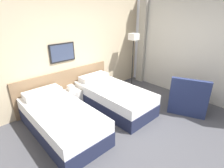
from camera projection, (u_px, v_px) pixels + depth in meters
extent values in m
plane|color=#47474C|center=(137.00, 132.00, 3.52)|extent=(16.00, 16.00, 0.00)
cube|color=#C6B28E|center=(75.00, 49.00, 4.42)|extent=(10.00, 0.06, 2.70)
cube|color=#846647|center=(66.00, 87.00, 4.50)|extent=(2.55, 0.04, 0.88)
cube|color=black|center=(62.00, 53.00, 4.15)|extent=(0.64, 0.03, 0.44)
cube|color=#333D56|center=(63.00, 53.00, 4.14)|extent=(0.58, 0.01, 0.38)
cube|color=white|center=(207.00, 50.00, 4.34)|extent=(0.06, 4.59, 2.70)
cube|color=beige|center=(206.00, 51.00, 4.32)|extent=(0.03, 4.22, 2.64)
cube|color=#A8A393|center=(142.00, 42.00, 5.58)|extent=(0.10, 0.24, 2.64)
cube|color=#1E233D|center=(62.00, 125.00, 3.47)|extent=(0.98, 2.02, 0.30)
cube|color=white|center=(61.00, 114.00, 3.36)|extent=(0.97, 2.00, 0.23)
cube|color=white|center=(43.00, 93.00, 3.82)|extent=(0.78, 0.34, 0.13)
cube|color=#1E233D|center=(114.00, 102.00, 4.36)|extent=(0.98, 2.02, 0.30)
cube|color=white|center=(114.00, 92.00, 4.25)|extent=(0.97, 2.00, 0.23)
cube|color=white|center=(94.00, 77.00, 4.71)|extent=(0.78, 0.34, 0.13)
cube|color=beige|center=(72.00, 98.00, 4.42)|extent=(0.43, 0.37, 0.42)
cube|color=silver|center=(71.00, 88.00, 4.32)|extent=(0.14, 0.14, 0.14)
cylinder|color=black|center=(131.00, 86.00, 5.64)|extent=(0.24, 0.24, 0.02)
cylinder|color=black|center=(132.00, 64.00, 5.35)|extent=(0.02, 0.02, 1.45)
cube|color=silver|center=(134.00, 37.00, 5.03)|extent=(0.24, 0.24, 0.19)
cube|color=navy|center=(187.00, 101.00, 4.27)|extent=(1.00, 1.04, 0.40)
cube|color=navy|center=(190.00, 90.00, 3.83)|extent=(0.41, 0.79, 0.49)
cube|color=navy|center=(206.00, 93.00, 4.02)|extent=(0.62, 0.33, 0.18)
cube|color=navy|center=(173.00, 88.00, 4.29)|extent=(0.62, 0.33, 0.18)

